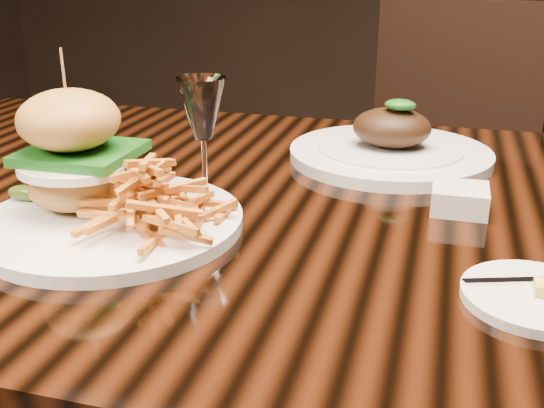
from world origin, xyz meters
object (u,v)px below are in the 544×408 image
(wine_glass, at_px, (203,113))
(far_dish, at_px, (390,148))
(burger_plate, at_px, (106,183))
(dining_table, at_px, (305,251))
(chair_far, at_px, (437,165))

(wine_glass, bearing_deg, far_dish, 51.51)
(burger_plate, bearing_deg, far_dish, 62.73)
(dining_table, bearing_deg, burger_plate, -142.74)
(burger_plate, relative_size, far_dish, 0.97)
(dining_table, height_order, chair_far, chair_far)
(dining_table, bearing_deg, far_dish, 66.54)
(far_dish, relative_size, chair_far, 0.33)
(burger_plate, xyz_separation_m, wine_glass, (0.08, 0.10, 0.07))
(burger_plate, height_order, chair_far, burger_plate)
(burger_plate, distance_m, wine_glass, 0.14)
(burger_plate, relative_size, wine_glass, 1.86)
(wine_glass, relative_size, chair_far, 0.17)
(chair_far, bearing_deg, far_dish, -78.71)
(wine_glass, relative_size, far_dish, 0.52)
(burger_plate, height_order, wine_glass, burger_plate)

